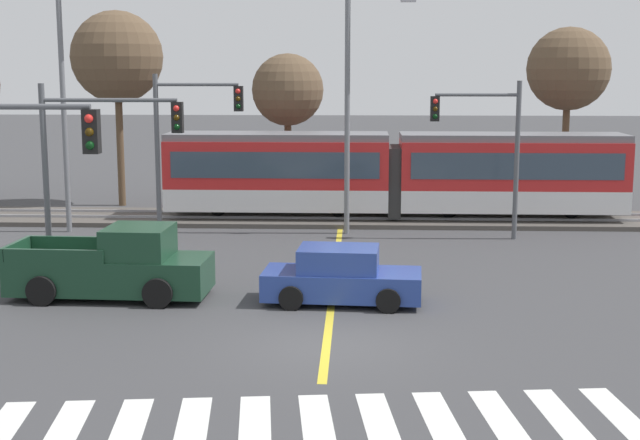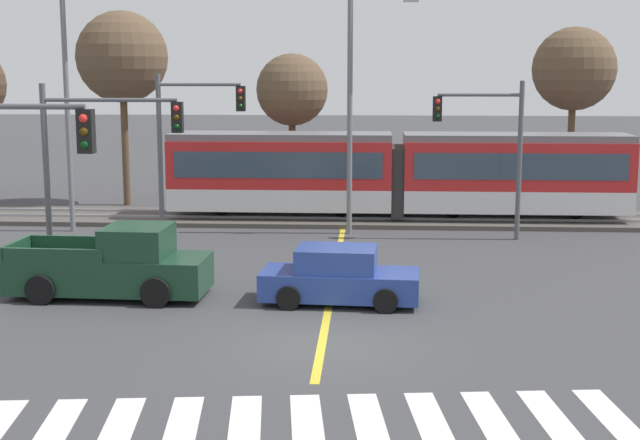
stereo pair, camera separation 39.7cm
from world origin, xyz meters
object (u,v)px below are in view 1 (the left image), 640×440
Objects in this scene: bare_tree_west at (117,58)px; bare_tree_far_east at (568,70)px; street_lamp_centre at (354,98)px; sedan_crossing at (342,277)px; traffic_light_far_right at (487,137)px; light_rail_tram at (394,172)px; pickup_truck at (115,267)px; bare_tree_east at (288,91)px; traffic_light_mid_left at (94,150)px; street_lamp_west at (68,89)px; traffic_light_far_left at (186,131)px.

bare_tree_west is 1.08× the size of bare_tree_far_east.
street_lamp_centre is 12.81m from bare_tree_far_east.
sedan_crossing is 11.05m from traffic_light_far_right.
traffic_light_far_right reaches higher than light_rail_tram.
traffic_light_far_right is at bearing -25.63° from bare_tree_west.
pickup_truck is (-8.07, -12.68, -1.21)m from light_rail_tram.
pickup_truck is 0.80× the size of bare_tree_east.
bare_tree_far_east is (12.73, 1.56, 0.93)m from bare_tree_east.
street_lamp_centre is at bearing -31.65° from bare_tree_west.
traffic_light_mid_left is (-1.19, 2.44, 2.99)m from pickup_truck.
traffic_light_far_right is 0.71× the size of bare_tree_far_east.
street_lamp_west is 1.41× the size of bare_tree_east.
street_lamp_centre is 12.57m from bare_tree_west.
street_lamp_west reaches higher than traffic_light_mid_left.
traffic_light_far_left is (0.38, 8.55, 3.12)m from pickup_truck.
street_lamp_centre is 1.11× the size of bare_tree_far_east.
traffic_light_far_left is 0.88× the size of bare_tree_east.
street_lamp_centre is (-4.84, 0.87, 1.36)m from traffic_light_far_right.
street_lamp_west reaches higher than bare_tree_west.
light_rail_tram is 15.08m from pickup_truck.
sedan_crossing is 17.71m from bare_tree_east.
traffic_light_far_left is at bearing -14.40° from street_lamp_west.
bare_tree_west reaches higher than traffic_light_mid_left.
bare_tree_far_east is at bearing 48.29° from pickup_truck.
pickup_truck is at bearing 177.12° from sedan_crossing.
street_lamp_west is (-4.66, 1.20, 1.49)m from traffic_light_far_left.
sedan_crossing is (-1.87, -12.99, -1.35)m from light_rail_tram.
street_lamp_centre is 7.35m from bare_tree_east.
street_lamp_centre is (6.06, 1.32, 1.16)m from traffic_light_far_left.
street_lamp_centre reaches higher than bare_tree_east.
traffic_light_mid_left is at bearing 116.01° from pickup_truck.
bare_tree_west is at bearing 121.79° from sedan_crossing.
street_lamp_centre is (-1.63, -2.81, 3.07)m from light_rail_tram.
sedan_crossing is at bearing -2.88° from pickup_truck.
bare_tree_far_east is at bearing 33.99° from light_rail_tram.
traffic_light_far_right is 10.64m from bare_tree_far_east.
traffic_light_mid_left is 14.57m from bare_tree_west.
bare_tree_east is at bearing 41.52° from street_lamp_west.
traffic_light_far_right is 5.10m from street_lamp_centre.
bare_tree_west reaches higher than bare_tree_east.
bare_tree_east is (3.06, 8.03, 1.25)m from traffic_light_far_left.
bare_tree_east is at bearing 135.96° from traffic_light_far_right.
light_rail_tram is 13.14m from street_lamp_west.
traffic_light_far_right reaches higher than pickup_truck.
bare_tree_west is (-4.55, 7.87, 2.71)m from traffic_light_far_left.
pickup_truck is 24.87m from bare_tree_far_east.
street_lamp_west is at bearing 136.16° from sedan_crossing.
light_rail_tram reaches higher than sedan_crossing.
light_rail_tram is 4.47m from street_lamp_centre.
bare_tree_west is (-12.24, 3.74, 4.63)m from light_rail_tram.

